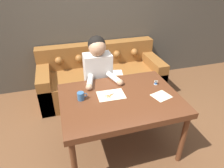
# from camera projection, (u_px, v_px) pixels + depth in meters

# --- Properties ---
(ground_plane) EXTENTS (16.00, 16.00, 0.00)m
(ground_plane) POSITION_uv_depth(u_px,v_px,m) (119.00, 144.00, 2.60)
(ground_plane) COLOR brown
(wall_back) EXTENTS (8.00, 0.06, 2.60)m
(wall_back) POSITION_uv_depth(u_px,v_px,m) (89.00, 14.00, 3.37)
(wall_back) COLOR #474238
(wall_back) RESTS_ON ground_plane
(dining_table) EXTENTS (1.33, 0.96, 0.75)m
(dining_table) POSITION_uv_depth(u_px,v_px,m) (120.00, 103.00, 2.26)
(dining_table) COLOR #562D19
(dining_table) RESTS_ON ground_plane
(couch) EXTENTS (2.09, 0.88, 0.83)m
(couch) POSITION_uv_depth(u_px,v_px,m) (101.00, 77.00, 3.54)
(couch) COLOR brown
(couch) RESTS_ON ground_plane
(person) EXTENTS (0.46, 0.56, 1.26)m
(person) POSITION_uv_depth(u_px,v_px,m) (98.00, 79.00, 2.75)
(person) COLOR #33281E
(person) RESTS_ON ground_plane
(pattern_paper_main) EXTENTS (0.31, 0.22, 0.00)m
(pattern_paper_main) POSITION_uv_depth(u_px,v_px,m) (111.00, 95.00, 2.26)
(pattern_paper_main) COLOR beige
(pattern_paper_main) RESTS_ON dining_table
(pattern_paper_offcut) EXTENTS (0.23, 0.22, 0.00)m
(pattern_paper_offcut) POSITION_uv_depth(u_px,v_px,m) (161.00, 96.00, 2.24)
(pattern_paper_offcut) COLOR beige
(pattern_paper_offcut) RESTS_ON dining_table
(scissors) EXTENTS (0.22, 0.16, 0.01)m
(scissors) POSITION_uv_depth(u_px,v_px,m) (111.00, 95.00, 2.26)
(scissors) COLOR silver
(scissors) RESTS_ON dining_table
(mug) EXTENTS (0.11, 0.08, 0.09)m
(mug) POSITION_uv_depth(u_px,v_px,m) (81.00, 96.00, 2.16)
(mug) COLOR #335B84
(mug) RESTS_ON dining_table
(thread_spool) EXTENTS (0.04, 0.04, 0.05)m
(thread_spool) POSITION_uv_depth(u_px,v_px,m) (156.00, 83.00, 2.45)
(thread_spool) COLOR #3366B2
(thread_spool) RESTS_ON dining_table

